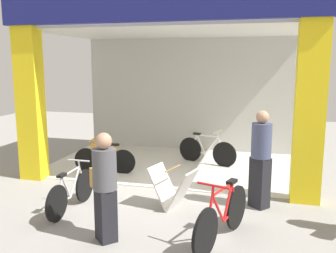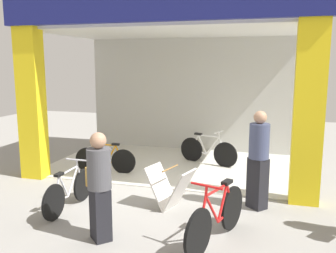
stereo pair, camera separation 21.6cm
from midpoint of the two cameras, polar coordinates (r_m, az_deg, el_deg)
The scene contains 9 objects.
ground_plane at distance 7.77m, azimuth -1.07°, elevation -9.51°, with size 20.55×20.55×0.00m, color gray.
shop_facade at distance 9.18m, azimuth 2.40°, elevation 7.30°, with size 6.47×3.96×4.01m.
bicycle_inside_0 at distance 8.84m, azimuth -8.95°, elevation -5.01°, with size 1.48×0.41×0.82m.
bicycle_inside_1 at distance 9.50m, azimuth 6.81°, elevation -3.73°, with size 1.54×0.61×0.89m.
bicycle_parked_0 at distance 6.80m, azimuth -14.12°, elevation -9.64°, with size 0.42×1.55×0.85m.
bicycle_parked_1 at distance 5.52m, azimuth 8.67°, elevation -13.64°, with size 0.63×1.67×0.96m.
sandwich_board_sign at distance 6.65m, azimuth 1.27°, elevation -9.46°, with size 0.91×0.71×0.76m.
pedestrian_1 at distance 6.72m, azimuth 14.68°, elevation -4.77°, with size 0.50×0.50×1.76m.
pedestrian_2 at distance 5.47m, azimuth -9.46°, elevation -8.83°, with size 0.61×0.60×1.61m.
Camera 2 is at (2.26, -6.98, 2.57)m, focal length 39.53 mm.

